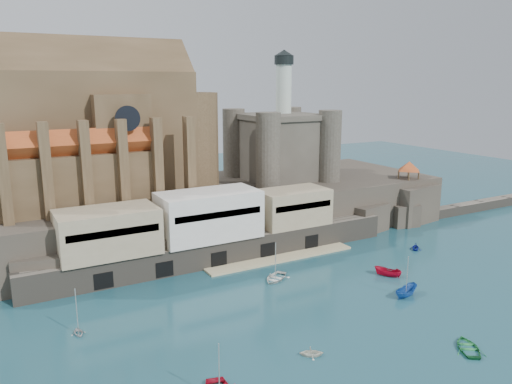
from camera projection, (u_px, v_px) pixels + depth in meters
The scene contains 15 objects.
ground at pixel (332, 296), 76.44m from camera, with size 300.00×300.00×0.00m, color #17424E.
promontory at pixel (221, 209), 108.81m from camera, with size 100.00×36.00×10.00m.
quay at pixel (209, 230), 89.92m from camera, with size 70.00×12.00×13.05m.
church at pixel (101, 135), 95.78m from camera, with size 47.00×25.93×30.51m.
castle_keep at pixel (280, 143), 115.12m from camera, with size 21.20×21.20×29.30m.
rock_outcrop at pixel (407, 204), 117.61m from camera, with size 14.50×10.50×8.70m.
pavilion at pixel (409, 167), 115.86m from camera, with size 6.40×6.40×5.40m.
breakwater at pixel (479, 209), 128.37m from camera, with size 40.00×3.00×2.40m, color #60584D.
boat_1 at pixel (311, 356), 59.90m from camera, with size 2.51×1.53×2.91m, color silver.
boat_2 at pixel (406, 296), 76.61m from camera, with size 1.88×1.93×4.99m, color #1A4DA0.
boat_3 at pixel (468, 349), 61.45m from camera, with size 3.78×1.09×5.29m, color #258141.
boat_4 at pixel (79, 334), 64.98m from camera, with size 2.25×1.37×2.60m, color silver.
boat_5 at pixel (387, 276), 84.52m from camera, with size 1.73×1.77×4.59m, color #B50723.
boat_6 at pixel (275, 279), 83.05m from camera, with size 4.05×1.18×5.67m, color white.
boat_7 at pixel (415, 250), 97.75m from camera, with size 2.66×1.62×3.08m, color navy.
Camera 1 is at (-44.97, -56.36, 32.22)m, focal length 35.00 mm.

